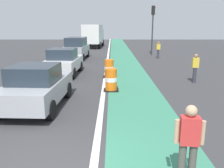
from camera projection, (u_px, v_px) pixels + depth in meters
name	position (u px, v px, depth m)	size (l,w,h in m)	color
bike_lane_strip	(127.00, 71.00, 16.80)	(2.50, 80.00, 0.01)	#387F60
lane_divider_stripe	(106.00, 71.00, 16.80)	(0.20, 80.00, 0.01)	silver
skateboarder_on_lane	(188.00, 143.00, 4.57)	(0.57, 0.82, 1.69)	black
parked_sedan_nearest	(37.00, 87.00, 9.10)	(2.06, 4.18, 1.70)	#9EA0A5
parked_sedan_second	(63.00, 62.00, 15.25)	(2.05, 4.17, 1.70)	silver
parked_suv_third	(76.00, 48.00, 22.39)	(2.11, 4.69, 2.04)	#9EA0A5
traffic_barrel_front	(111.00, 80.00, 11.56)	(0.73, 0.73, 1.09)	orange
traffic_barrel_mid	(109.00, 69.00, 14.57)	(0.73, 0.73, 1.09)	orange
delivery_truck_down_block	(93.00, 34.00, 34.23)	(2.72, 7.72, 3.23)	silver
traffic_light_corner	(152.00, 22.00, 24.82)	(0.41, 0.32, 5.10)	#2D2D2D
pedestrian_crossing	(195.00, 67.00, 13.09)	(0.34, 0.20, 1.61)	#33333D
pedestrian_waiting	(158.00, 49.00, 22.81)	(0.34, 0.20, 1.61)	#33333D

